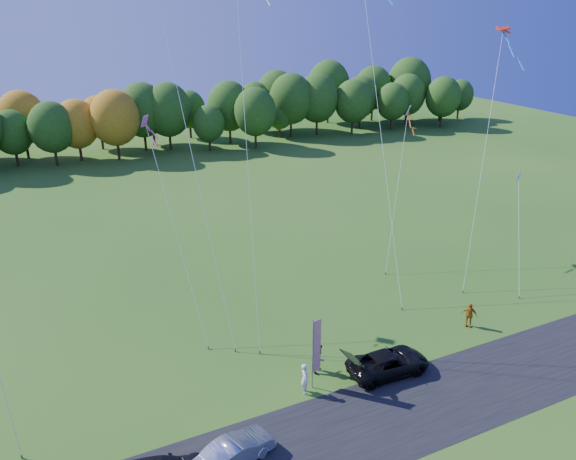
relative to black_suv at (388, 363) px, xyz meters
name	(u,v)px	position (x,y,z in m)	size (l,w,h in m)	color
ground	(333,379)	(-3.15, 0.84, -0.68)	(160.00, 160.00, 0.00)	#255817
asphalt_strip	(372,423)	(-3.15, -3.16, -0.67)	(90.00, 6.00, 0.01)	black
tree_line	(136,157)	(-3.15, 55.84, -0.68)	(116.00, 12.00, 10.00)	#1E4711
black_suv	(388,363)	(0.00, 0.00, 0.00)	(2.25, 4.88, 1.36)	black
silver_sedan	(235,452)	(-10.44, -2.65, -0.02)	(1.40, 4.03, 1.33)	silver
person_tailgate_a	(305,378)	(-5.17, 0.51, 0.24)	(0.67, 0.44, 1.84)	white
person_tailgate_b	(319,358)	(-3.54, 1.87, 0.23)	(0.88, 0.69, 1.82)	gray
person_east	(469,315)	(7.73, 1.88, 0.18)	(1.00, 0.42, 1.71)	#BA6411
feather_flag	(316,345)	(-4.39, 0.74, 2.00)	(0.57, 0.18, 4.37)	#999999
kite_delta_blue	(177,84)	(-8.30, 11.18, 14.83)	(3.53, 11.62, 31.37)	#4C3F33
kite_parafoil_orange	(380,125)	(6.65, 11.78, 11.00)	(5.14, 13.11, 23.72)	#4C3F33
kite_delta_red	(246,139)	(-4.83, 9.12, 11.66)	(3.61, 9.11, 24.99)	#4C3F33
kite_parafoil_rainbow	(484,156)	(14.60, 9.26, 8.42)	(9.54, 7.87, 18.55)	#4C3F33
kite_diamond_white	(397,189)	(9.58, 13.03, 5.31)	(5.42, 5.60, 12.53)	#4C3F33
kite_diamond_pink	(175,230)	(-9.19, 10.68, 5.95)	(1.68, 8.31, 13.63)	#4C3F33
kite_diamond_blue_low	(519,235)	(15.07, 5.23, 3.29)	(3.17, 4.61, 8.31)	#4C3F33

